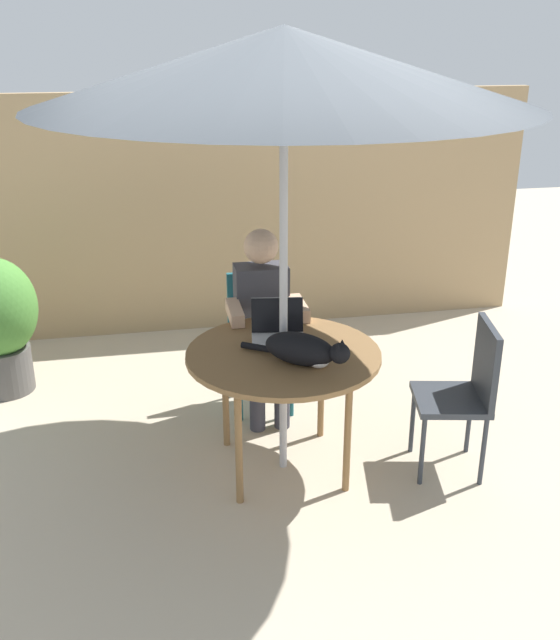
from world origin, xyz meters
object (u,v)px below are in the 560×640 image
(person_seated, at_px, (263,314))
(chair_occupied, at_px, (259,329))
(patio_umbrella, at_px, (284,67))
(chair_empty, at_px, (467,386))
(laptop, at_px, (278,327))
(cat, at_px, (304,350))
(patio_table, at_px, (283,361))

(person_seated, bearing_deg, chair_occupied, 90.00)
(patio_umbrella, xyz_separation_m, chair_occupied, (0.00, 0.83, -1.70))
(chair_occupied, xyz_separation_m, person_seated, (0.00, -0.16, 0.17))
(chair_empty, bearing_deg, patio_umbrella, 168.66)
(person_seated, bearing_deg, laptop, -89.13)
(cat, bearing_deg, chair_empty, -1.67)
(person_seated, bearing_deg, cat, -84.77)
(patio_umbrella, height_order, chair_empty, patio_umbrella)
(chair_empty, bearing_deg, cat, 178.33)
(patio_table, relative_size, chair_empty, 1.20)
(person_seated, height_order, cat, person_seated)
(patio_table, bearing_deg, chair_occupied, 90.00)
(patio_umbrella, height_order, cat, patio_umbrella)
(person_seated, xyz_separation_m, laptop, (0.01, -0.47, 0.10))
(chair_occupied, xyz_separation_m, laptop, (0.01, -0.62, 0.27))
(patio_umbrella, distance_m, chair_empty, 1.99)
(chair_empty, relative_size, person_seated, 0.73)
(chair_empty, distance_m, cat, 0.98)
(patio_umbrella, xyz_separation_m, laptop, (0.01, 0.21, -1.43))
(patio_umbrella, relative_size, cat, 4.75)
(chair_occupied, bearing_deg, patio_umbrella, -90.00)
(chair_empty, bearing_deg, laptop, 157.63)
(chair_empty, xyz_separation_m, cat, (-0.93, 0.03, 0.29))
(patio_table, height_order, cat, cat)
(person_seated, xyz_separation_m, cat, (0.08, -0.85, 0.12))
(chair_occupied, bearing_deg, cat, -85.59)
(patio_table, bearing_deg, cat, -66.08)
(laptop, bearing_deg, patio_table, -91.93)
(patio_umbrella, relative_size, chair_occupied, 2.74)
(chair_occupied, bearing_deg, chair_empty, -45.70)
(patio_table, height_order, patio_umbrella, patio_umbrella)
(chair_occupied, relative_size, person_seated, 0.73)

